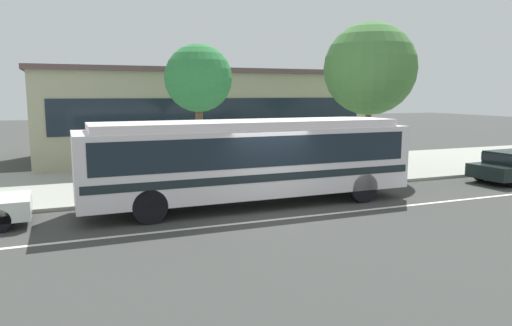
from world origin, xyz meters
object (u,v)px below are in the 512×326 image
bus_stop_sign (352,141)px  street_tree_mid_block (370,69)px  transit_bus (250,156)px  pedestrian_walking_along_curb (253,158)px  street_tree_near_stop (198,79)px  pedestrian_waiting_near_sign (270,163)px

bus_stop_sign → street_tree_mid_block: 4.00m
transit_bus → pedestrian_walking_along_curb: size_ratio=6.44×
pedestrian_walking_along_curb → transit_bus: bearing=-113.4°
pedestrian_walking_along_curb → street_tree_mid_block: bearing=5.8°
pedestrian_walking_along_curb → street_tree_near_stop: size_ratio=0.31×
pedestrian_walking_along_curb → street_tree_mid_block: (5.80, 0.59, 3.62)m
pedestrian_walking_along_curb → bus_stop_sign: size_ratio=0.67×
transit_bus → pedestrian_walking_along_curb: bearing=66.6°
bus_stop_sign → street_tree_mid_block: (2.00, 1.75, 2.99)m
pedestrian_waiting_near_sign → pedestrian_walking_along_curb: bearing=97.5°
bus_stop_sign → pedestrian_walking_along_curb: bearing=162.9°
pedestrian_waiting_near_sign → pedestrian_walking_along_curb: (-0.17, 1.30, 0.05)m
bus_stop_sign → street_tree_mid_block: street_tree_mid_block is taller
pedestrian_walking_along_curb → bus_stop_sign: bus_stop_sign is taller
transit_bus → street_tree_mid_block: bearing=27.3°
transit_bus → street_tree_mid_block: (7.14, 3.69, 3.11)m
pedestrian_walking_along_curb → street_tree_mid_block: size_ratio=0.25×
bus_stop_sign → street_tree_near_stop: 6.69m
street_tree_near_stop → transit_bus: bearing=-84.1°
pedestrian_waiting_near_sign → street_tree_near_stop: size_ratio=0.29×
transit_bus → street_tree_mid_block: street_tree_mid_block is taller
transit_bus → pedestrian_waiting_near_sign: (1.51, 1.80, -0.56)m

